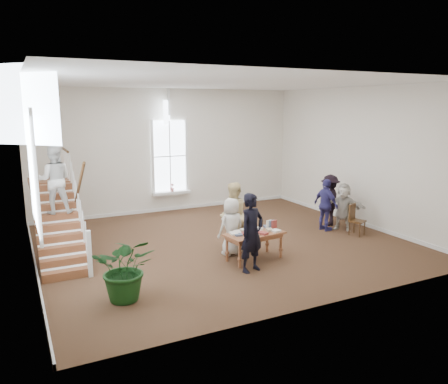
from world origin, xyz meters
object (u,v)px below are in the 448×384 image
police_officer (252,233)px  elderly_woman (231,227)px  woman_cluster_a (326,205)px  woman_cluster_b (330,200)px  woman_cluster_c (343,207)px  person_yellow (233,215)px  library_table (254,236)px  side_chair (355,218)px  floor_plant (126,268)px

police_officer → elderly_woman: (0.10, 1.25, -0.18)m
elderly_woman → woman_cluster_a: (3.72, 0.74, 0.06)m
woman_cluster_b → woman_cluster_c: (0.00, -0.65, -0.09)m
elderly_woman → person_yellow: (0.30, 0.50, 0.15)m
library_table → elderly_woman: size_ratio=1.04×
woman_cluster_b → side_chair: woman_cluster_b is taller
person_yellow → floor_plant: (-3.46, -2.02, -0.24)m
library_table → police_officer: bearing=-131.8°
woman_cluster_b → side_chair: 1.27m
woman_cluster_b → floor_plant: woman_cluster_b is taller
woman_cluster_a → woman_cluster_c: (0.52, -0.20, -0.07)m
library_table → police_officer: (-0.45, -0.66, 0.32)m
woman_cluster_a → floor_plant: size_ratio=1.21×
floor_plant → side_chair: (7.37, 1.48, -0.16)m
woman_cluster_b → floor_plant: size_ratio=1.23×
woman_cluster_c → floor_plant: bearing=-113.3°
woman_cluster_c → floor_plant: size_ratio=1.10×
library_table → woman_cluster_b: (3.89, 1.77, 0.21)m
police_officer → woman_cluster_a: size_ratio=1.15×
elderly_woman → side_chair: elderly_woman is taller
woman_cluster_b → woman_cluster_c: bearing=33.1°
person_yellow → woman_cluster_c: 3.95m
floor_plant → side_chair: 7.52m
woman_cluster_c → floor_plant: 7.68m
elderly_woman → woman_cluster_c: elderly_woman is taller
elderly_woman → person_yellow: person_yellow is taller
person_yellow → woman_cluster_a: bearing=164.4°
person_yellow → woman_cluster_c: (3.94, 0.04, -0.17)m
library_table → woman_cluster_a: woman_cluster_a is taller
elderly_woman → woman_cluster_b: 4.41m
police_officer → woman_cluster_c: (4.34, 1.79, -0.19)m
library_table → police_officer: size_ratio=0.84×
floor_plant → person_yellow: bearing=30.3°
side_chair → floor_plant: bearing=169.0°
police_officer → person_yellow: bearing=60.2°
person_yellow → side_chair: size_ratio=1.94×
woman_cluster_a → woman_cluster_c: 0.57m
woman_cluster_c → side_chair: (-0.03, -0.58, -0.22)m
police_officer → person_yellow: 1.80m
library_table → woman_cluster_a: bearing=14.0°
woman_cluster_a → woman_cluster_b: woman_cluster_b is taller
woman_cluster_a → library_table: bearing=106.0°
woman_cluster_b → floor_plant: bearing=-36.8°
elderly_woman → woman_cluster_b: bearing=-172.1°
elderly_woman → person_yellow: 0.60m
person_yellow → side_chair: (3.91, -0.55, -0.39)m
person_yellow → floor_plant: size_ratio=1.35×
woman_cluster_a → woman_cluster_b: (0.52, 0.45, 0.02)m
library_table → elderly_woman: 0.70m
woman_cluster_b → floor_plant: 7.88m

